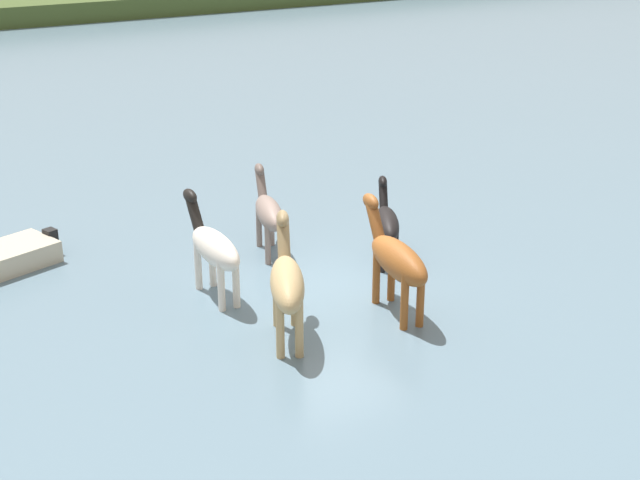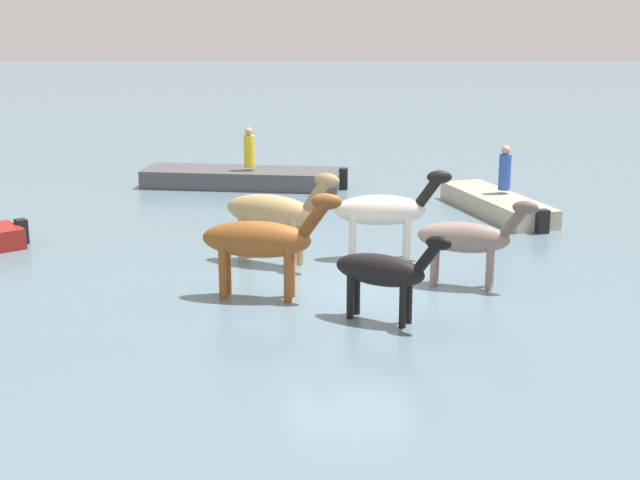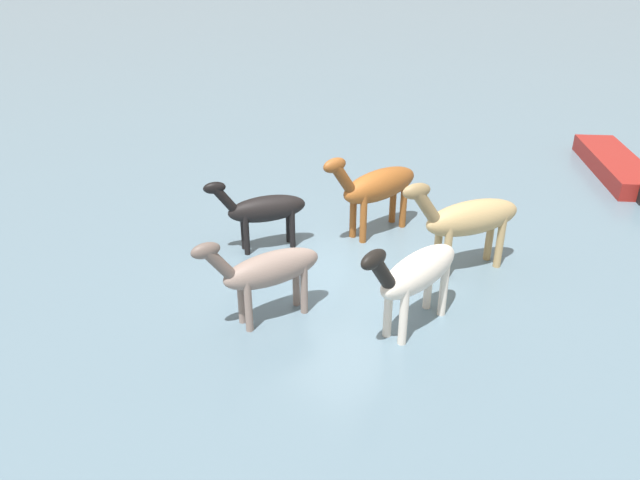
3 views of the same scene
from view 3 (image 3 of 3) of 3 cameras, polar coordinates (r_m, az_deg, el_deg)
The scene contains 7 objects.
ground_plane at distance 12.55m, azimuth 1.58°, elevation -2.29°, with size 141.48×141.48×0.00m, color slate.
horse_mid_herd at distance 13.42m, azimuth 5.34°, elevation 5.04°, with size 0.92×2.66×2.06m.
horse_gray_outer at distance 12.82m, azimuth -5.31°, elevation 2.87°, with size 1.31×2.04×1.67m.
horse_dark_mare at distance 12.19m, azimuth 13.73°, elevation 1.96°, with size 1.51×2.57×2.06m.
horse_pinto_flank at distance 10.23m, azimuth 8.97°, elevation -3.10°, with size 0.62×2.51×1.95m.
horse_lead at distance 10.41m, azimuth -4.92°, elevation -2.83°, with size 1.03×2.30×1.79m.
boat_tender_starboard at distance 19.07m, azimuth 25.93°, elevation 6.08°, with size 3.41×3.95×0.72m.
Camera 3 is at (-7.09, 8.29, 6.21)m, focal length 34.15 mm.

